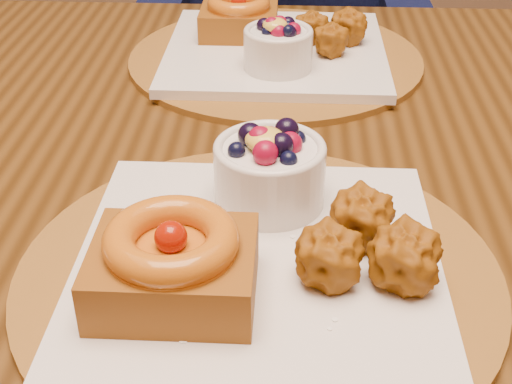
# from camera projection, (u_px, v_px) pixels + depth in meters

# --- Properties ---
(dining_table) EXTENTS (1.60, 0.90, 0.76)m
(dining_table) POSITION_uv_depth(u_px,v_px,m) (268.00, 204.00, 0.79)
(dining_table) COLOR #331E09
(dining_table) RESTS_ON ground
(place_setting_near) EXTENTS (0.38, 0.38, 0.09)m
(place_setting_near) POSITION_uv_depth(u_px,v_px,m) (255.00, 245.00, 0.55)
(place_setting_near) COLOR brown
(place_setting_near) RESTS_ON dining_table
(place_setting_far) EXTENTS (0.38, 0.38, 0.08)m
(place_setting_far) POSITION_uv_depth(u_px,v_px,m) (274.00, 47.00, 0.92)
(place_setting_far) COLOR brown
(place_setting_far) RESTS_ON dining_table
(chair_far) EXTENTS (0.49, 0.49, 0.87)m
(chair_far) POSITION_uv_depth(u_px,v_px,m) (280.00, 110.00, 1.42)
(chair_far) COLOR black
(chair_far) RESTS_ON ground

